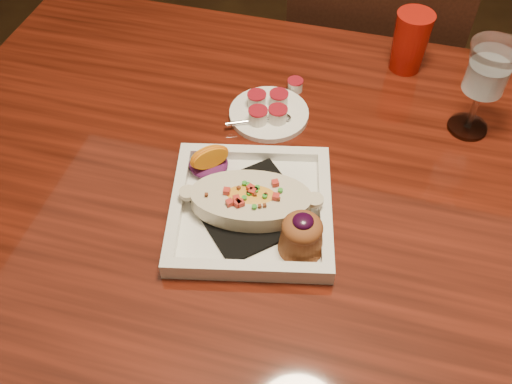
% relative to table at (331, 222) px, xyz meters
% --- Properties ---
extents(floor, '(7.00, 7.00, 0.00)m').
position_rel_table_xyz_m(floor, '(0.00, 0.00, -0.65)').
color(floor, '#312110').
rests_on(floor, ground).
extents(table, '(1.50, 0.90, 0.75)m').
position_rel_table_xyz_m(table, '(0.00, 0.00, 0.00)').
color(table, maroon).
rests_on(table, floor).
extents(chair_far, '(0.42, 0.42, 0.93)m').
position_rel_table_xyz_m(chair_far, '(-0.00, 0.63, -0.15)').
color(chair_far, black).
rests_on(chair_far, floor).
extents(plate, '(0.30, 0.30, 0.08)m').
position_rel_table_xyz_m(plate, '(-0.11, -0.10, 0.12)').
color(plate, white).
rests_on(plate, table).
extents(goblet, '(0.08, 0.08, 0.18)m').
position_rel_table_xyz_m(goblet, '(0.20, 0.20, 0.22)').
color(goblet, silver).
rests_on(goblet, table).
extents(saucer, '(0.15, 0.15, 0.10)m').
position_rel_table_xyz_m(saucer, '(-0.15, 0.14, 0.11)').
color(saucer, white).
rests_on(saucer, table).
extents(creamer_loose, '(0.03, 0.03, 0.02)m').
position_rel_table_xyz_m(creamer_loose, '(-0.12, 0.22, 0.11)').
color(creamer_loose, white).
rests_on(creamer_loose, table).
extents(red_tumbler, '(0.07, 0.07, 0.12)m').
position_rel_table_xyz_m(red_tumbler, '(0.08, 0.35, 0.16)').
color(red_tumbler, '#AD150C').
rests_on(red_tumbler, table).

